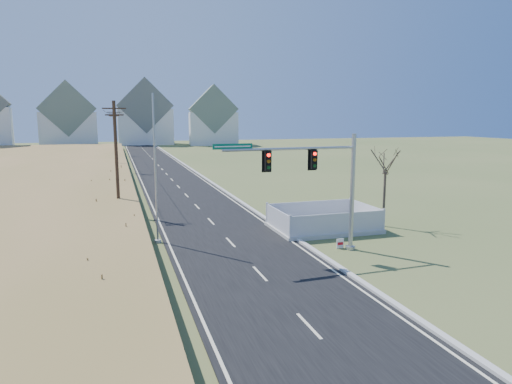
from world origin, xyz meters
name	(u,v)px	position (x,y,z in m)	size (l,w,h in m)	color
ground	(249,263)	(0.00, 0.00, 0.00)	(260.00, 260.00, 0.00)	#4C5B2C
road	(160,167)	(0.00, 50.00, 0.03)	(8.00, 180.00, 0.06)	black
curb	(186,165)	(4.15, 50.00, 0.09)	(0.30, 180.00, 0.18)	#B2AFA8
utility_pole_near	(116,156)	(-6.50, 15.00, 4.68)	(1.80, 0.26, 9.00)	#422D1E
utility_pole_mid	(115,139)	(-6.50, 45.00, 4.68)	(1.80, 0.26, 9.00)	#422D1E
utility_pole_far	(114,132)	(-6.50, 75.00, 4.68)	(1.80, 0.26, 9.00)	#422D1E
condo_nnw	(68,120)	(-18.00, 108.00, 6.94)	(14.93, 11.17, 17.03)	white
condo_n	(145,118)	(2.00, 112.00, 7.61)	(15.27, 10.20, 18.54)	white
condo_ne	(213,120)	(20.00, 104.00, 6.84)	(14.12, 10.51, 16.52)	white
traffic_signal_mast	(324,180)	(4.62, 0.57, 4.22)	(8.56, 0.64, 6.81)	#9EA0A5
fence_enclosure	(323,225)	(7.00, 5.49, 0.30)	(7.02, 4.80, 1.61)	#B7B5AD
open_sign	(340,243)	(5.96, 0.96, 0.31)	(0.47, 0.09, 0.58)	white
flagpole	(156,185)	(-4.30, 5.47, 3.65)	(0.41, 0.41, 9.14)	#B7B5AD
bare_tree	(386,160)	(11.55, 5.13, 4.80)	(2.25, 2.25, 5.95)	#4C3F33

